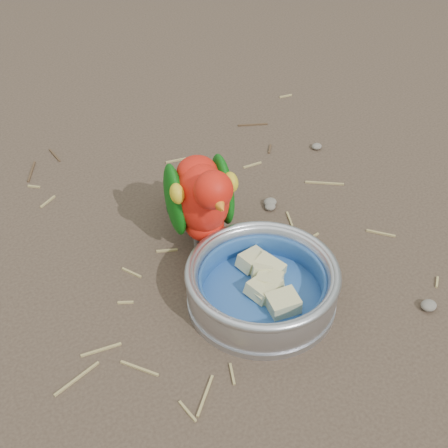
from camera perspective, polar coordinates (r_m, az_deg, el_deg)
ground at (r=0.92m, az=3.73°, el=-4.21°), size 60.00×60.00×0.00m
food_bowl at (r=0.86m, az=3.43°, el=-6.72°), size 0.20×0.20×0.02m
bowl_wall at (r=0.84m, az=3.51°, el=-5.31°), size 0.20×0.20×0.04m
fruit_wedges at (r=0.85m, az=3.49°, el=-5.65°), size 0.12×0.12×0.03m
lory_parrot at (r=0.89m, az=-2.00°, el=1.68°), size 0.13×0.22×0.17m
ground_debris at (r=0.92m, az=4.05°, el=-3.74°), size 0.90×0.80×0.01m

